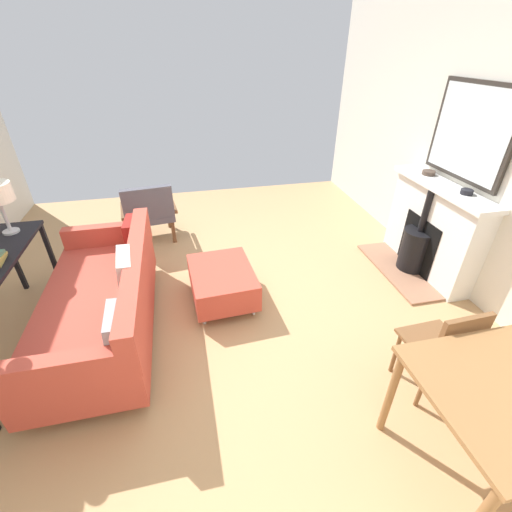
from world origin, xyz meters
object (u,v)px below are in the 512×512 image
fireplace (429,233)px  dining_chair_near_fireplace (445,346)px  ottoman (222,281)px  sofa (105,301)px  armchair_accent (149,211)px  mantel_bowl_near (429,172)px  mantel_bowl_far (467,191)px

fireplace → dining_chair_near_fireplace: (0.95, 1.52, 0.02)m
ottoman → sofa: bearing=11.9°
fireplace → dining_chair_near_fireplace: bearing=57.9°
fireplace → sofa: fireplace is taller
sofa → armchair_accent: (-0.32, -1.66, 0.10)m
ottoman → armchair_accent: size_ratio=1.00×
mantel_bowl_near → ottoman: (2.37, 0.40, -0.83)m
mantel_bowl_far → dining_chair_near_fireplace: size_ratio=0.14×
sofa → ottoman: size_ratio=2.40×
fireplace → armchair_accent: size_ratio=1.67×
fireplace → mantel_bowl_far: size_ratio=11.75×
mantel_bowl_near → armchair_accent: size_ratio=0.17×
armchair_accent → dining_chair_near_fireplace: 3.56m
ottoman → armchair_accent: 1.63m
mantel_bowl_near → sofa: bearing=10.2°
mantel_bowl_near → dining_chair_near_fireplace: (1.00, 1.83, -0.57)m
fireplace → sofa: 3.41m
mantel_bowl_near → mantel_bowl_far: (0.00, 0.58, 0.00)m
sofa → dining_chair_near_fireplace: size_ratio=2.36×
mantel_bowl_near → dining_chair_near_fireplace: mantel_bowl_near is taller
armchair_accent → dining_chair_near_fireplace: dining_chair_near_fireplace is taller
dining_chair_near_fireplace → sofa: bearing=-26.3°
fireplace → sofa: (3.39, 0.31, -0.13)m
mantel_bowl_far → ottoman: bearing=-4.4°
sofa → dining_chair_near_fireplace: (-2.44, 1.21, 0.15)m
dining_chair_near_fireplace → mantel_bowl_far: bearing=-128.6°
ottoman → armchair_accent: armchair_accent is taller
fireplace → mantel_bowl_far: 0.65m
mantel_bowl_far → dining_chair_near_fireplace: (1.00, 1.25, -0.57)m
mantel_bowl_far → sofa: mantel_bowl_far is taller
mantel_bowl_far → ottoman: size_ratio=0.14×
fireplace → sofa: bearing=5.3°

